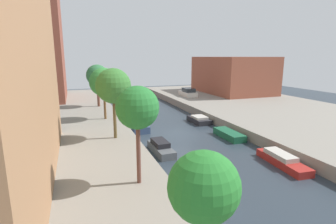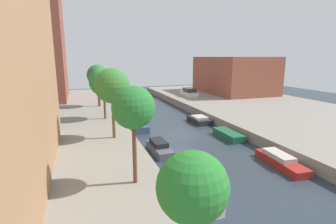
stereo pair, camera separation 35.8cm
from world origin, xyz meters
The scene contains 18 objects.
ground_plane centered at (0.00, 0.00, 0.00)m, with size 84.00×84.00×0.00m, color #28333D.
quay_left centered at (-15.00, 0.00, 0.50)m, with size 20.00×64.00×1.00m, color gray.
quay_right centered at (15.00, 0.00, 0.50)m, with size 20.00×64.00×1.00m, color gray.
apartment_tower_far centered at (-16.00, 21.76, 10.61)m, with size 10.00×12.70×19.23m, color brown.
low_block_right centered at (18.00, 18.42, 4.27)m, with size 10.00×14.38×6.53m, color brown.
street_tree_0 centered at (-6.73, -17.81, 4.32)m, with size 1.87×1.87×4.32m.
street_tree_1 centered at (-6.73, -10.59, 5.05)m, with size 2.21×2.21×5.19m.
street_tree_2 centered at (-6.73, -2.27, 5.28)m, with size 2.82×2.82×5.72m.
street_tree_3 centered at (-6.73, 4.88, 4.95)m, with size 3.00×3.00×5.47m.
street_tree_4 centered at (-6.73, 12.55, 5.11)m, with size 2.86×2.86×5.58m.
parked_car centered at (8.50, 17.15, 1.56)m, with size 2.03×4.42×1.35m.
moored_boat_left_1 centered at (-3.75, -11.69, 0.33)m, with size 1.46×4.00×0.80m.
moored_boat_left_2 centered at (-3.44, -4.31, 0.41)m, with size 1.32×3.69×0.98m.
moored_boat_left_3 centered at (-3.66, 3.09, 0.34)m, with size 1.73×4.28×0.69m.
moored_boat_left_4 centered at (-3.72, 9.64, 0.37)m, with size 1.91×3.79×0.88m.
moored_boat_right_1 centered at (3.94, -9.55, 0.36)m, with size 1.61×4.63×0.86m.
moored_boat_right_2 centered at (3.91, -2.77, 0.31)m, with size 1.36×3.72×0.63m.
moored_boat_right_3 centered at (3.82, 3.44, 0.35)m, with size 1.72×3.41×0.80m.
Camera 1 is at (-9.61, -23.17, 7.60)m, focal length 27.82 mm.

